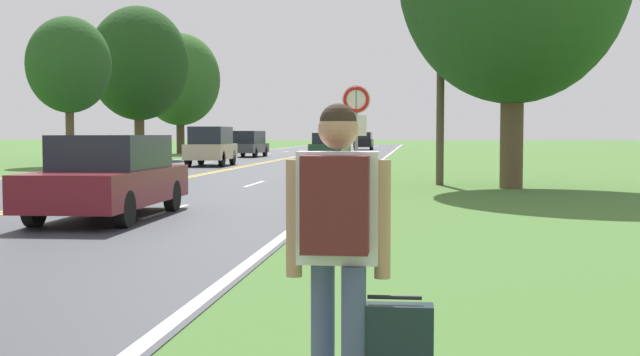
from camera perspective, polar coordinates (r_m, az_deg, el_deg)
hitchhiker_person at (r=4.54m, az=1.24°, el=-3.32°), size 0.60×0.43×1.77m
fire_hydrant at (r=14.74m, az=3.14°, el=-1.51°), size 0.44×0.28×0.77m
traffic_sign at (r=17.01m, az=2.60°, el=4.45°), size 0.60×0.10×2.62m
utility_pole_midground at (r=25.40m, az=8.60°, el=10.62°), size 1.80×0.24×9.48m
tree_left_verge at (r=64.54m, az=-9.93°, el=6.91°), size 6.31×6.31×9.50m
tree_behind_sign at (r=50.75m, az=-12.78°, el=7.93°), size 6.05×6.05×9.37m
tree_far_back at (r=41.87m, az=-17.43°, el=7.66°), size 4.14×4.14×7.38m
car_maroon_sedan_mid_near at (r=15.55m, az=-14.69°, el=0.13°), size 1.91×4.73×1.57m
car_champagne_suv_mid_far at (r=39.81m, az=-7.76°, el=2.31°), size 1.96×4.21×1.93m
car_dark_green_suv_receding at (r=47.75m, az=0.74°, el=2.31°), size 2.13×4.39×1.64m
car_dark_grey_suv_distant at (r=54.86m, az=-5.09°, el=2.47°), size 2.01×4.64×1.78m
car_black_van_horizon at (r=78.88m, az=3.12°, el=2.67°), size 1.74×4.13×1.73m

